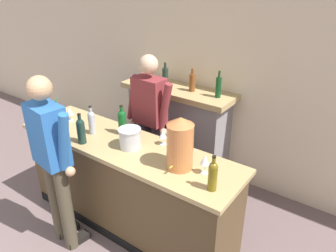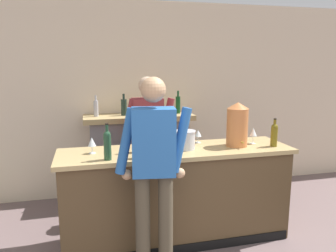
# 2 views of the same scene
# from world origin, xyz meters

# --- Properties ---
(wall_back_panel) EXTENTS (12.00, 0.07, 2.75)m
(wall_back_panel) POSITION_xyz_m (0.00, 3.80, 1.38)
(wall_back_panel) COLOR beige
(wall_back_panel) RESTS_ON ground_plane
(bar_counter) EXTENTS (2.44, 0.66, 1.01)m
(bar_counter) POSITION_xyz_m (0.03, 2.30, 0.51)
(bar_counter) COLOR #503C24
(bar_counter) RESTS_ON ground_plane
(fireplace_stone) EXTENTS (1.49, 0.52, 1.52)m
(fireplace_stone) POSITION_xyz_m (-0.18, 3.54, 0.61)
(fireplace_stone) COLOR gray
(fireplace_stone) RESTS_ON ground_plane
(potted_plant_corner) EXTENTS (0.44, 0.45, 0.67)m
(potted_plant_corner) POSITION_xyz_m (-2.44, 3.19, 0.27)
(potted_plant_corner) COLOR brown
(potted_plant_corner) RESTS_ON ground_plane
(person_customer) EXTENTS (0.65, 0.35, 1.79)m
(person_customer) POSITION_xyz_m (-0.34, 1.73, 0.99)
(person_customer) COLOR #4A4030
(person_customer) RESTS_ON ground_plane
(person_bartender) EXTENTS (0.66, 0.31, 1.74)m
(person_bartender) POSITION_xyz_m (-0.16, 2.93, 0.97)
(person_bartender) COLOR #3B3143
(person_bartender) RESTS_ON ground_plane
(copper_dispenser) EXTENTS (0.23, 0.27, 0.48)m
(copper_dispenser) POSITION_xyz_m (0.69, 2.27, 1.25)
(copper_dispenser) COLOR #C5723D
(copper_dispenser) RESTS_ON bar_counter
(ice_bucket_steel) EXTENTS (0.22, 0.22, 0.20)m
(ice_bucket_steel) POSITION_xyz_m (0.11, 2.29, 1.11)
(ice_bucket_steel) COLOR silver
(ice_bucket_steel) RESTS_ON bar_counter
(wine_bottle_riesling_slim) EXTENTS (0.08, 0.08, 0.31)m
(wine_bottle_riesling_slim) POSITION_xyz_m (-0.33, 2.08, 1.16)
(wine_bottle_riesling_slim) COLOR #1A3029
(wine_bottle_riesling_slim) RESTS_ON bar_counter
(wine_bottle_chardonnay_pale) EXTENTS (0.07, 0.07, 0.31)m
(wine_bottle_chardonnay_pale) POSITION_xyz_m (1.07, 2.16, 1.15)
(wine_bottle_chardonnay_pale) COLOR brown
(wine_bottle_chardonnay_pale) RESTS_ON bar_counter
(wine_bottle_port_short) EXTENTS (0.08, 0.08, 0.32)m
(wine_bottle_port_short) POSITION_xyz_m (-0.14, 2.45, 1.16)
(wine_bottle_port_short) COLOR #10521F
(wine_bottle_port_short) RESTS_ON bar_counter
(wine_bottle_merlot_tall) EXTENTS (0.07, 0.07, 0.31)m
(wine_bottle_merlot_tall) POSITION_xyz_m (-0.40, 2.27, 1.15)
(wine_bottle_merlot_tall) COLOR #AEB0BB
(wine_bottle_merlot_tall) RESTS_ON bar_counter
(wine_bottle_rose_blush) EXTENTS (0.07, 0.07, 0.34)m
(wine_bottle_rose_blush) POSITION_xyz_m (-0.70, 2.09, 1.17)
(wine_bottle_rose_blush) COLOR #21452C
(wine_bottle_rose_blush) RESTS_ON bar_counter
(wine_glass_mid_counter) EXTENTS (0.08, 0.08, 0.16)m
(wine_glass_mid_counter) POSITION_xyz_m (-0.83, 2.34, 1.13)
(wine_glass_mid_counter) COLOR silver
(wine_glass_mid_counter) RESTS_ON bar_counter
(wine_glass_front_left) EXTENTS (0.08, 0.08, 0.15)m
(wine_glass_front_left) POSITION_xyz_m (0.33, 2.51, 1.12)
(wine_glass_front_left) COLOR silver
(wine_glass_front_left) RESTS_ON bar_counter
(wine_glass_front_right) EXTENTS (0.08, 0.08, 0.18)m
(wine_glass_front_right) POSITION_xyz_m (0.91, 2.32, 1.14)
(wine_glass_front_right) COLOR silver
(wine_glass_front_right) RESTS_ON bar_counter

